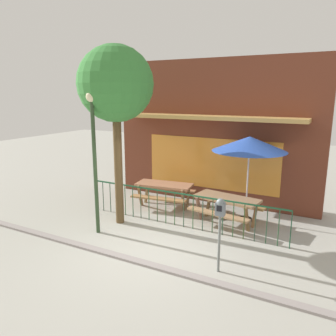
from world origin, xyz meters
TOP-DOWN VIEW (x-y plane):
  - ground at (0.00, 0.00)m, footprint 40.00×40.00m
  - pub_storefront at (0.00, 4.25)m, footprint 7.01×1.23m
  - patio_fence_front at (0.00, 1.62)m, footprint 5.92×0.04m
  - picnic_table_left at (-1.16, 2.88)m, footprint 1.97×1.60m
  - picnic_table_right at (1.10, 2.44)m, footprint 1.98×1.61m
  - patio_umbrella at (1.52, 2.99)m, footprint 2.10×2.10m
  - parking_meter_near at (1.79, -0.17)m, footprint 0.18×0.17m
  - street_tree at (-1.63, 1.08)m, footprint 2.02×2.02m
  - street_lamp at (-1.72, 0.22)m, footprint 0.28×0.28m
  - curb_edge at (0.00, -0.65)m, footprint 9.82×0.20m

SIDE VIEW (x-z plane):
  - ground at x=0.00m, z-range 0.00..0.00m
  - curb_edge at x=0.00m, z-range -0.06..0.06m
  - picnic_table_left at x=-1.16m, z-range 0.21..1.01m
  - picnic_table_right at x=1.10m, z-range 0.21..1.01m
  - patio_fence_front at x=0.00m, z-range 0.18..1.14m
  - parking_meter_near at x=1.79m, z-range 0.43..2.03m
  - patio_umbrella at x=1.52m, z-range 1.01..3.47m
  - pub_storefront at x=0.00m, z-range 0.00..4.74m
  - street_lamp at x=-1.72m, z-range 0.59..4.28m
  - street_tree at x=-1.63m, z-range 1.39..6.28m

